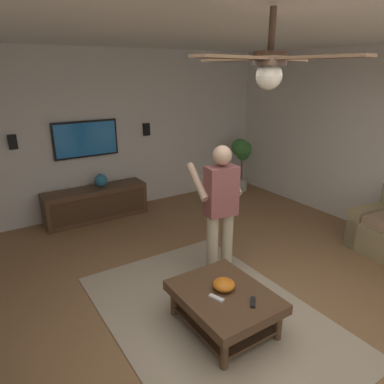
{
  "coord_description": "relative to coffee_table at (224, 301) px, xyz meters",
  "views": [
    {
      "loc": [
        -2.09,
        1.97,
        2.41
      ],
      "look_at": [
        1.01,
        -0.06,
        1.14
      ],
      "focal_mm": 32.93,
      "sensor_mm": 36.0,
      "label": 1
    }
  ],
  "objects": [
    {
      "name": "media_console",
      "position": [
        3.34,
        0.14,
        -0.02
      ],
      "size": [
        0.45,
        1.7,
        0.55
      ],
      "rotation": [
        0.0,
        0.0,
        3.14
      ],
      "color": "#513823",
      "rests_on": "ground"
    },
    {
      "name": "wall_speaker_left",
      "position": [
        3.6,
        -0.98,
        1.11
      ],
      "size": [
        0.06,
        0.12,
        0.22
      ],
      "primitive_type": "cube",
      "color": "black"
    },
    {
      "name": "ceiling_slab",
      "position": [
        -0.16,
        -0.13,
        2.54
      ],
      "size": [
        7.76,
        6.71,
        0.1
      ],
      "primitive_type": "cube",
      "color": "white"
    },
    {
      "name": "vase_round",
      "position": [
        3.37,
        0.02,
        0.36
      ],
      "size": [
        0.22,
        0.22,
        0.22
      ],
      "primitive_type": "sphere",
      "color": "teal",
      "rests_on": "media_console"
    },
    {
      "name": "wall_back_tv",
      "position": [
        3.68,
        -0.13,
        1.1
      ],
      "size": [
        0.1,
        6.71,
        2.78
      ],
      "primitive_type": "cube",
      "color": "silver",
      "rests_on": "ground"
    },
    {
      "name": "remote_black",
      "position": [
        -0.28,
        -0.11,
        0.12
      ],
      "size": [
        0.14,
        0.14,
        0.02
      ],
      "primitive_type": "cube",
      "rotation": [
        0.0,
        0.0,
        5.52
      ],
      "color": "black",
      "rests_on": "coffee_table"
    },
    {
      "name": "bowl",
      "position": [
        0.05,
        -0.03,
        0.15
      ],
      "size": [
        0.22,
        0.22,
        0.1
      ],
      "primitive_type": "ellipsoid",
      "color": "orange",
      "rests_on": "coffee_table"
    },
    {
      "name": "person_standing",
      "position": [
        0.79,
        -0.53,
        0.64
      ],
      "size": [
        0.59,
        0.6,
        1.64
      ],
      "rotation": [
        0.0,
        0.0,
        -0.15
      ],
      "color": "#C6B793",
      "rests_on": "ground"
    },
    {
      "name": "wall_speaker_right",
      "position": [
        3.6,
        1.24,
        1.11
      ],
      "size": [
        0.06,
        0.12,
        0.22
      ],
      "primitive_type": "cube",
      "color": "black"
    },
    {
      "name": "area_rug",
      "position": [
        0.2,
        -0.0,
        -0.29
      ],
      "size": [
        2.84,
        1.95,
        0.01
      ],
      "primitive_type": "cube",
      "color": "tan",
      "rests_on": "ground"
    },
    {
      "name": "ceiling_fan",
      "position": [
        -0.62,
        0.23,
        2.16
      ],
      "size": [
        1.21,
        1.17,
        0.46
      ],
      "color": "#4C3828"
    },
    {
      "name": "coffee_table",
      "position": [
        0.0,
        0.0,
        0.0
      ],
      "size": [
        1.0,
        0.8,
        0.4
      ],
      "color": "#513823",
      "rests_on": "ground"
    },
    {
      "name": "potted_plant_tall",
      "position": [
        3.13,
        -2.88,
        0.47
      ],
      "size": [
        0.39,
        0.43,
        1.12
      ],
      "color": "#B7B2A8",
      "rests_on": "ground"
    },
    {
      "name": "tv",
      "position": [
        3.58,
        0.14,
        1.05
      ],
      "size": [
        0.05,
        1.07,
        0.6
      ],
      "rotation": [
        0.0,
        0.0,
        3.14
      ],
      "color": "black"
    },
    {
      "name": "ground_plane",
      "position": [
        -0.16,
        -0.13,
        -0.3
      ],
      "size": [
        9.07,
        9.07,
        0.0
      ],
      "primitive_type": "plane",
      "color": "olive"
    },
    {
      "name": "remote_white",
      "position": [
        -0.05,
        0.13,
        0.12
      ],
      "size": [
        0.16,
        0.09,
        0.02
      ],
      "primitive_type": "cube",
      "rotation": [
        0.0,
        0.0,
        3.49
      ],
      "color": "white",
      "rests_on": "coffee_table"
    }
  ]
}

